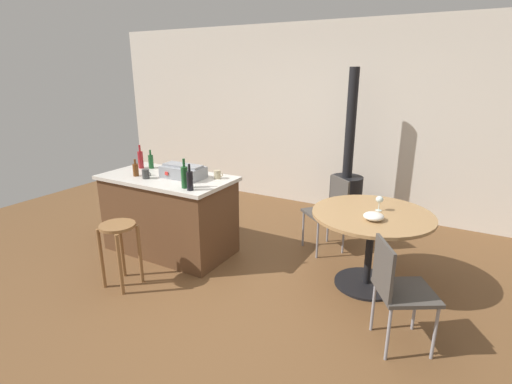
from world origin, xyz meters
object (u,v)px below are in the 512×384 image
Objects in this scene: bottle_3 at (151,161)px; bottle_2 at (141,159)px; wooden_stool at (119,241)px; folding_chair_near at (330,208)px; serving_bowl at (374,216)px; cup_0 at (146,174)px; folding_chair_far at (397,286)px; bottle_1 at (136,170)px; dining_table at (371,230)px; wine_glass at (380,200)px; cup_1 at (217,174)px; wood_stove at (346,188)px; toolbox at (183,171)px; bottle_4 at (185,177)px; bottle_0 at (190,180)px; kitchen_island at (169,214)px.

bottle_2 is at bearing -156.04° from bottle_3.
wooden_stool is 0.75× the size of folding_chair_near.
wooden_stool is 3.57× the size of serving_bowl.
bottle_2 is (-0.64, 0.98, 0.54)m from wooden_stool.
bottle_3 is 1.97× the size of cup_0.
wooden_stool is 1.29m from bottle_2.
bottle_2 is at bearing 169.44° from folding_chair_far.
wooden_stool is 3.34× the size of bottle_1.
wine_glass is (0.03, 0.09, 0.28)m from dining_table.
cup_0 is (-2.73, 0.26, 0.45)m from folding_chair_far.
cup_1 is (-1.66, -0.14, 0.36)m from dining_table.
wood_stove reaches higher than toolbox.
cup_0 is at bearing -147.18° from folding_chair_near.
serving_bowl is (2.39, 0.34, -0.16)m from cup_0.
toolbox is 1.58× the size of bottle_4.
wood_stove is at bearing 95.23° from folding_chair_near.
bottle_0 reaches higher than wine_glass.
kitchen_island reaches higher than folding_chair_near.
serving_bowl is at bearing 119.37° from folding_chair_far.
bottle_2 is 1.08m from cup_1.
wood_stove is at bearing 117.11° from wine_glass.
toolbox is at bearing 21.74° from bottle_1.
cup_1 is at bearing -172.22° from wine_glass.
bottle_1 reaches higher than cup_1.
toolbox is (-1.31, -1.81, 0.47)m from wood_stove.
bottle_4 is at bearing -27.98° from kitchen_island.
bottle_1 is at bearing -168.84° from dining_table.
folding_chair_near is at bearing 49.76° from bottle_0.
kitchen_island is 0.72× the size of wood_stove.
dining_table is 5.84× the size of bottle_1.
wooden_stool is 0.89m from bottle_0.
folding_chair_far is at bearing -60.63° from serving_bowl.
wine_glass is at bearing 93.10° from serving_bowl.
dining_table is 10.17× the size of cup_1.
cup_1 is at bearing 178.74° from serving_bowl.
dining_table is 0.54× the size of wood_stove.
wooden_stool is 2.51m from wine_glass.
bottle_2 is at bearing -175.86° from dining_table.
bottle_0 is 1.17× the size of bottle_3.
bottle_0 is (0.36, -0.33, 0.03)m from toolbox.
bottle_2 is at bearing 158.69° from bottle_4.
dining_table is at bearing 104.78° from serving_bowl.
bottle_1 reaches higher than folding_chair_far.
wooden_stool is 1.02m from toolbox.
bottle_2 is (-1.09, 0.43, 0.01)m from bottle_0.
wooden_stool is (0.11, -0.84, 0.02)m from kitchen_island.
folding_chair_near is 1.70m from folding_chair_far.
serving_bowl is at bearing 0.47° from bottle_2.
folding_chair_near is at bearing 141.99° from wine_glass.
bottle_4 reaches higher than kitchen_island.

